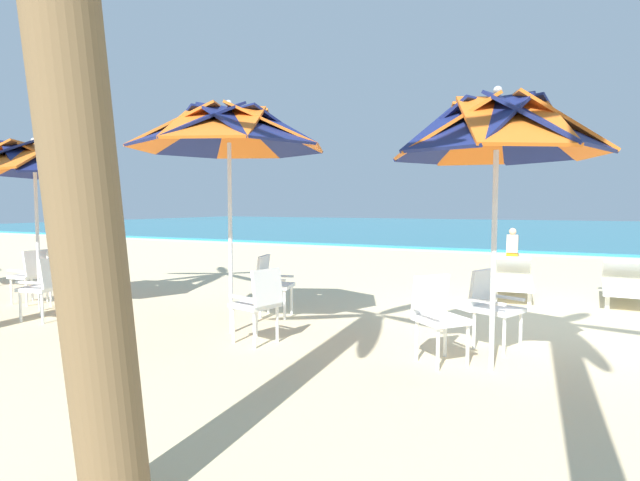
% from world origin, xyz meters
% --- Properties ---
extents(ground_plane, '(80.00, 80.00, 0.00)m').
position_xyz_m(ground_plane, '(0.00, 0.00, 0.00)').
color(ground_plane, beige).
extents(sea, '(80.00, 36.00, 0.10)m').
position_xyz_m(sea, '(0.00, 28.25, 0.05)').
color(sea, teal).
rests_on(sea, ground).
extents(surf_foam, '(80.00, 0.70, 0.01)m').
position_xyz_m(surf_foam, '(0.00, 9.95, 0.01)').
color(surf_foam, white).
rests_on(surf_foam, ground).
extents(beach_umbrella_0, '(1.99, 1.99, 2.66)m').
position_xyz_m(beach_umbrella_0, '(-0.49, -2.39, 2.25)').
color(beach_umbrella_0, silver).
rests_on(beach_umbrella_0, ground).
extents(plastic_chair_0, '(0.63, 0.63, 0.87)m').
position_xyz_m(plastic_chair_0, '(-1.02, -2.32, 0.50)').
color(plastic_chair_0, white).
rests_on(plastic_chair_0, ground).
extents(plastic_chair_1, '(0.60, 0.57, 0.87)m').
position_xyz_m(plastic_chair_1, '(-0.60, -1.58, 0.50)').
color(plastic_chair_1, white).
rests_on(plastic_chair_1, ground).
extents(beach_umbrella_1, '(2.40, 2.40, 2.83)m').
position_xyz_m(beach_umbrella_1, '(-3.57, -2.30, 2.46)').
color(beach_umbrella_1, silver).
rests_on(beach_umbrella_1, ground).
extents(plastic_chair_2, '(0.56, 0.53, 0.87)m').
position_xyz_m(plastic_chair_2, '(-2.99, -2.56, 0.50)').
color(plastic_chair_2, white).
rests_on(plastic_chair_2, ground).
extents(plastic_chair_3, '(0.56, 0.53, 0.87)m').
position_xyz_m(plastic_chair_3, '(-3.62, -1.29, 0.50)').
color(plastic_chair_3, white).
rests_on(plastic_chair_3, ground).
extents(beach_umbrella_2, '(2.21, 2.21, 2.55)m').
position_xyz_m(beach_umbrella_2, '(-6.91, -2.51, 2.21)').
color(beach_umbrella_2, silver).
rests_on(beach_umbrella_2, ground).
extents(plastic_chair_4, '(0.48, 0.46, 0.87)m').
position_xyz_m(plastic_chair_4, '(-7.52, -2.21, 0.50)').
color(plastic_chair_4, white).
rests_on(plastic_chair_4, ground).
extents(plastic_chair_5, '(0.55, 0.52, 0.87)m').
position_xyz_m(plastic_chair_5, '(-6.24, -2.88, 0.50)').
color(plastic_chair_5, white).
rests_on(plastic_chair_5, ground).
extents(plastic_chair_6, '(0.57, 0.54, 0.87)m').
position_xyz_m(plastic_chair_6, '(-6.99, -2.03, 0.50)').
color(plastic_chair_6, white).
rests_on(plastic_chair_6, ground).
extents(sun_lounger_0, '(0.70, 2.17, 0.62)m').
position_xyz_m(sun_lounger_0, '(0.97, 2.25, 0.28)').
color(sun_lounger_0, white).
rests_on(sun_lounger_0, ground).
extents(sun_lounger_1, '(0.81, 2.19, 0.62)m').
position_xyz_m(sun_lounger_1, '(-0.73, 2.02, 0.28)').
color(sun_lounger_1, white).
rests_on(sun_lounger_1, ground).
extents(beachgoer_seated, '(0.30, 0.93, 0.92)m').
position_xyz_m(beachgoer_seated, '(-1.33, 8.19, 0.29)').
color(beachgoer_seated, yellow).
rests_on(beachgoer_seated, ground).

